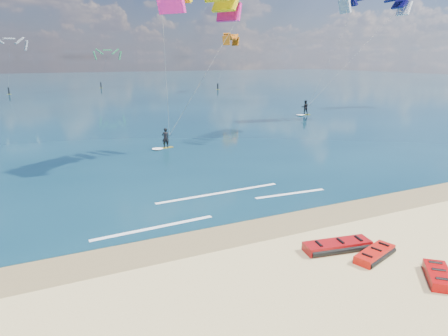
{
  "coord_description": "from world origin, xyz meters",
  "views": [
    {
      "loc": [
        -7.18,
        -11.42,
        7.5
      ],
      "look_at": [
        1.93,
        8.0,
        1.52
      ],
      "focal_mm": 32.0,
      "sensor_mm": 36.0,
      "label": 1
    }
  ],
  "objects_px": {
    "packed_kite_mid": "(337,250)",
    "packed_kite_right": "(438,280)",
    "packed_kite_left": "(374,258)",
    "kitesurfer_far": "(341,48)",
    "kitesurfer_main": "(184,58)"
  },
  "relations": [
    {
      "from": "packed_kite_mid",
      "to": "kitesurfer_main",
      "type": "relative_size",
      "value": 0.21
    },
    {
      "from": "packed_kite_left",
      "to": "packed_kite_mid",
      "type": "bearing_deg",
      "value": 109.31
    },
    {
      "from": "packed_kite_left",
      "to": "kitesurfer_main",
      "type": "relative_size",
      "value": 0.16
    },
    {
      "from": "kitesurfer_main",
      "to": "kitesurfer_far",
      "type": "relative_size",
      "value": 0.84
    },
    {
      "from": "packed_kite_left",
      "to": "packed_kite_right",
      "type": "height_order",
      "value": "packed_kite_right"
    },
    {
      "from": "packed_kite_mid",
      "to": "packed_kite_right",
      "type": "bearing_deg",
      "value": -53.4
    },
    {
      "from": "packed_kite_left",
      "to": "packed_kite_mid",
      "type": "xyz_separation_m",
      "value": [
        -0.87,
        1.14,
        0.0
      ]
    },
    {
      "from": "packed_kite_left",
      "to": "kitesurfer_far",
      "type": "height_order",
      "value": "kitesurfer_far"
    },
    {
      "from": "kitesurfer_main",
      "to": "packed_kite_right",
      "type": "bearing_deg",
      "value": -95.89
    },
    {
      "from": "packed_kite_left",
      "to": "packed_kite_mid",
      "type": "distance_m",
      "value": 1.44
    },
    {
      "from": "packed_kite_mid",
      "to": "kitesurfer_far",
      "type": "relative_size",
      "value": 0.18
    },
    {
      "from": "packed_kite_mid",
      "to": "packed_kite_right",
      "type": "distance_m",
      "value": 3.69
    },
    {
      "from": "packed_kite_left",
      "to": "packed_kite_mid",
      "type": "relative_size",
      "value": 0.76
    },
    {
      "from": "packed_kite_left",
      "to": "packed_kite_right",
      "type": "distance_m",
      "value": 2.29
    },
    {
      "from": "packed_kite_left",
      "to": "kitesurfer_far",
      "type": "xyz_separation_m",
      "value": [
        24.08,
        30.66,
        8.57
      ]
    }
  ]
}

